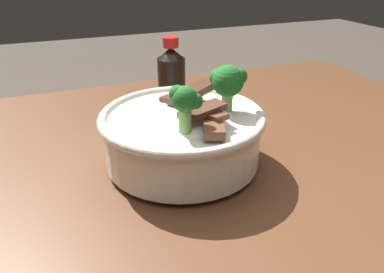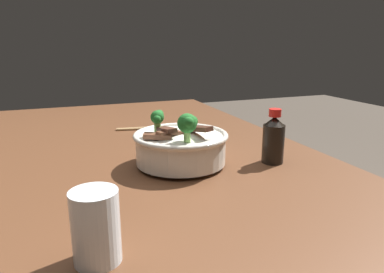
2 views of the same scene
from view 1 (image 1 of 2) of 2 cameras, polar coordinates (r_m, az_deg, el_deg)
rice_bowl at (r=0.49m, az=-1.34°, el=0.87°), size 0.22×0.22×0.14m
soy_sauce_bottle at (r=0.69m, az=-3.19°, el=9.26°), size 0.05×0.05×0.13m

